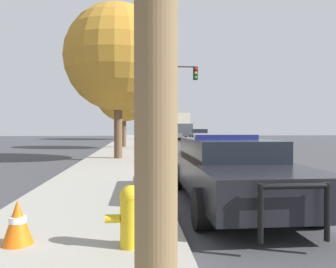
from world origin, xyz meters
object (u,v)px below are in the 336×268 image
object	(u,v)px
fire_hydrant	(131,214)
car_background_oncoming	(200,135)
tree_sidewalk_mid	(124,93)
tree_sidewalk_near	(118,58)
traffic_light	(160,89)
traffic_cone	(18,222)
tree_sidewalk_far	(136,93)
police_car	(229,168)
box_truck	(179,126)
car_background_distant	(172,134)

from	to	relation	value
fire_hydrant	car_background_oncoming	world-z (taller)	car_background_oncoming
car_background_oncoming	tree_sidewalk_mid	world-z (taller)	tree_sidewalk_mid
tree_sidewalk_mid	tree_sidewalk_near	xyz separation A→B (m)	(0.07, -8.78, 0.73)
traffic_light	traffic_cone	bearing A→B (deg)	-99.40
fire_hydrant	tree_sidewalk_far	distance (m)	37.67
fire_hydrant	traffic_cone	world-z (taller)	fire_hydrant
fire_hydrant	tree_sidewalk_mid	world-z (taller)	tree_sidewalk_mid
tree_sidewalk_near	traffic_cone	xyz separation A→B (m)	(-0.60, -11.24, -4.38)
fire_hydrant	tree_sidewalk_mid	xyz separation A→B (m)	(-0.85, 20.24, 3.53)
police_car	box_truck	size ratio (longest dim) A/B	0.68
tree_sidewalk_far	tree_sidewalk_near	world-z (taller)	tree_sidewalk_far
tree_sidewalk_near	traffic_cone	size ratio (longest dim) A/B	12.90
fire_hydrant	traffic_cone	xyz separation A→B (m)	(-1.38, 0.22, -0.12)
tree_sidewalk_mid	traffic_cone	world-z (taller)	tree_sidewalk_mid
police_car	traffic_light	xyz separation A→B (m)	(-0.33, 15.86, 3.50)
car_background_oncoming	box_truck	world-z (taller)	box_truck
tree_sidewalk_mid	tree_sidewalk_near	distance (m)	8.81
fire_hydrant	car_background_distant	size ratio (longest dim) A/B	0.17
police_car	car_background_distant	size ratio (longest dim) A/B	1.23
traffic_light	tree_sidewalk_far	bearing A→B (deg)	94.90
car_background_oncoming	tree_sidewalk_near	bearing A→B (deg)	73.35
box_truck	tree_sidewalk_far	xyz separation A→B (m)	(-5.68, -2.15, 4.03)
police_car	fire_hydrant	distance (m)	3.32
car_background_distant	tree_sidewalk_far	size ratio (longest dim) A/B	0.51
fire_hydrant	traffic_light	distance (m)	18.96
car_background_distant	traffic_cone	size ratio (longest dim) A/B	8.00
fire_hydrant	tree_sidewalk_near	distance (m)	12.25
box_truck	tree_sidewalk_mid	size ratio (longest dim) A/B	1.33
car_background_oncoming	fire_hydrant	bearing A→B (deg)	81.96
car_background_distant	tree_sidewalk_near	size ratio (longest dim) A/B	0.62
tree_sidewalk_far	traffic_cone	bearing A→B (deg)	-92.20
police_car	tree_sidewalk_near	xyz separation A→B (m)	(-2.76, 8.80, 4.07)
car_background_oncoming	tree_sidewalk_far	distance (m)	10.29
traffic_light	police_car	bearing A→B (deg)	-88.82
traffic_cone	tree_sidewalk_far	bearing A→B (deg)	87.80
fire_hydrant	tree_sidewalk_near	world-z (taller)	tree_sidewalk_near
car_background_oncoming	tree_sidewalk_far	bearing A→B (deg)	-34.41
tree_sidewalk_far	traffic_cone	size ratio (longest dim) A/B	15.82
traffic_light	car_background_oncoming	bearing A→B (deg)	67.84
box_truck	police_car	bearing A→B (deg)	85.17
traffic_cone	tree_sidewalk_mid	bearing A→B (deg)	88.49
police_car	fire_hydrant	size ratio (longest dim) A/B	7.34
box_truck	car_background_oncoming	bearing A→B (deg)	100.38
box_truck	traffic_cone	size ratio (longest dim) A/B	14.48
box_truck	tree_sidewalk_near	world-z (taller)	tree_sidewalk_near
traffic_cone	traffic_light	bearing A→B (deg)	80.60
fire_hydrant	car_background_oncoming	size ratio (longest dim) A/B	0.16
car_background_oncoming	tree_sidewalk_far	world-z (taller)	tree_sidewalk_far
traffic_light	tree_sidewalk_mid	distance (m)	3.04
car_background_distant	box_truck	xyz separation A→B (m)	(1.17, 2.35, 1.10)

